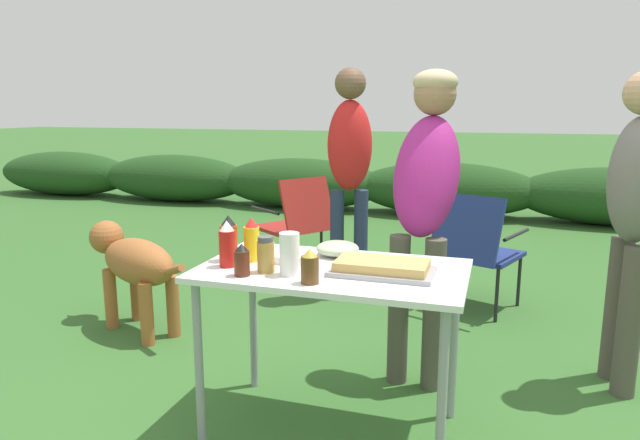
# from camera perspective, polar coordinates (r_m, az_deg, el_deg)

# --- Properties ---
(ground_plane) EXTENTS (60.00, 60.00, 0.00)m
(ground_plane) POSITION_cam_1_polar(r_m,az_deg,el_deg) (2.68, 1.18, -20.21)
(ground_plane) COLOR #336028
(shrub_hedge) EXTENTS (14.40, 0.90, 0.69)m
(shrub_hedge) POSITION_cam_1_polar(r_m,az_deg,el_deg) (7.55, 12.56, 3.01)
(shrub_hedge) COLOR #1E4219
(shrub_hedge) RESTS_ON ground
(folding_table) EXTENTS (1.10, 0.64, 0.74)m
(folding_table) POSITION_cam_1_polar(r_m,az_deg,el_deg) (2.40, 1.25, -6.57)
(folding_table) COLOR white
(folding_table) RESTS_ON ground
(food_tray) EXTENTS (0.41, 0.23, 0.06)m
(food_tray) POSITION_cam_1_polar(r_m,az_deg,el_deg) (2.30, 6.21, -4.76)
(food_tray) COLOR #9E9EA3
(food_tray) RESTS_ON folding_table
(plate_stack) EXTENTS (0.21, 0.21, 0.03)m
(plate_stack) POSITION_cam_1_polar(r_m,az_deg,el_deg) (2.49, -2.66, -3.64)
(plate_stack) COLOR white
(plate_stack) RESTS_ON folding_table
(mixing_bowl) EXTENTS (0.19, 0.19, 0.06)m
(mixing_bowl) POSITION_cam_1_polar(r_m,az_deg,el_deg) (2.56, 1.76, -2.86)
(mixing_bowl) COLOR #ADBC99
(mixing_bowl) RESTS_ON folding_table
(paper_cup_stack) EXTENTS (0.08, 0.08, 0.17)m
(paper_cup_stack) POSITION_cam_1_polar(r_m,az_deg,el_deg) (2.26, -3.07, -3.41)
(paper_cup_stack) COLOR white
(paper_cup_stack) RESTS_ON folding_table
(mustard_bottle) EXTENTS (0.07, 0.07, 0.19)m
(mustard_bottle) POSITION_cam_1_polar(r_m,az_deg,el_deg) (2.48, -6.83, -2.02)
(mustard_bottle) COLOR yellow
(mustard_bottle) RESTS_ON folding_table
(ketchup_bottle) EXTENTS (0.07, 0.07, 0.20)m
(ketchup_bottle) POSITION_cam_1_polar(r_m,az_deg,el_deg) (2.40, -9.26, -2.46)
(ketchup_bottle) COLOR red
(ketchup_bottle) RESTS_ON folding_table
(bbq_sauce_bottle) EXTENTS (0.06, 0.06, 0.13)m
(bbq_sauce_bottle) POSITION_cam_1_polar(r_m,az_deg,el_deg) (2.27, -7.83, -4.03)
(bbq_sauce_bottle) COLOR #562314
(bbq_sauce_bottle) RESTS_ON folding_table
(beer_bottle) EXTENTS (0.07, 0.07, 0.13)m
(beer_bottle) POSITION_cam_1_polar(r_m,az_deg,el_deg) (2.16, -1.03, -4.72)
(beer_bottle) COLOR brown
(beer_bottle) RESTS_ON folding_table
(hot_sauce_bottle) EXTENTS (0.08, 0.08, 0.20)m
(hot_sauce_bottle) POSITION_cam_1_polar(r_m,az_deg,el_deg) (2.50, -9.11, -1.90)
(hot_sauce_bottle) COLOR #CC4214
(hot_sauce_bottle) RESTS_ON folding_table
(spice_jar) EXTENTS (0.07, 0.07, 0.15)m
(spice_jar) POSITION_cam_1_polar(r_m,az_deg,el_deg) (2.31, -5.44, -3.48)
(spice_jar) COLOR #B2893D
(spice_jar) RESTS_ON folding_table
(standing_person_in_red_jacket) EXTENTS (0.38, 0.49, 1.58)m
(standing_person_in_red_jacket) POSITION_cam_1_polar(r_m,az_deg,el_deg) (2.88, 10.54, 3.30)
(standing_person_in_red_jacket) COLOR #4C473D
(standing_person_in_red_jacket) RESTS_ON ground
(standing_person_with_beanie) EXTENTS (0.30, 0.38, 1.56)m
(standing_person_with_beanie) POSITION_cam_1_polar(r_m,az_deg,el_deg) (3.12, 28.96, 1.43)
(standing_person_with_beanie) COLOR #4C473D
(standing_person_with_beanie) RESTS_ON ground
(standing_person_in_navy_coat) EXTENTS (0.38, 0.32, 1.67)m
(standing_person_in_navy_coat) POSITION_cam_1_polar(r_m,az_deg,el_deg) (4.13, 2.98, 6.08)
(standing_person_in_navy_coat) COLOR #232D4C
(standing_person_in_navy_coat) RESTS_ON ground
(dog) EXTENTS (0.96, 0.53, 0.67)m
(dog) POSITION_cam_1_polar(r_m,az_deg,el_deg) (3.76, -18.16, -4.07)
(dog) COLOR #9E5B2D
(dog) RESTS_ON ground
(camp_chair_green_behind_table) EXTENTS (0.65, 0.72, 0.83)m
(camp_chair_green_behind_table) POSITION_cam_1_polar(r_m,az_deg,el_deg) (4.01, 15.34, -2.52)
(camp_chair_green_behind_table) COLOR navy
(camp_chair_green_behind_table) RESTS_ON ground
(camp_chair_near_hedge) EXTENTS (0.75, 0.72, 0.83)m
(camp_chair_near_hedge) POSITION_cam_1_polar(r_m,az_deg,el_deg) (4.75, -2.45, -0.01)
(camp_chair_near_hedge) COLOR maroon
(camp_chair_near_hedge) RESTS_ON ground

